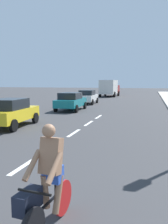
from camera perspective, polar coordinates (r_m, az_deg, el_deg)
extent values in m
plane|color=#38383A|center=(19.77, 5.28, -0.01)|extent=(160.00, 160.00, 0.00)
cube|color=white|center=(7.55, -13.87, -12.18)|extent=(0.16, 1.80, 0.01)
cube|color=white|center=(11.66, -2.45, -5.06)|extent=(0.16, 1.80, 0.01)
cube|color=white|center=(14.34, 1.13, -2.72)|extent=(0.16, 1.80, 0.01)
cube|color=white|center=(17.01, 3.52, -1.16)|extent=(0.16, 1.80, 0.01)
cylinder|color=red|center=(4.74, -5.02, -19.85)|extent=(0.10, 0.66, 0.66)
cube|color=black|center=(4.25, -8.30, -20.59)|extent=(0.11, 0.94, 0.04)
cylinder|color=black|center=(4.31, -6.96, -16.60)|extent=(0.03, 0.03, 0.48)
cube|color=black|center=(3.74, -11.88, -18.39)|extent=(0.56, 0.07, 0.03)
cube|color=#9E7051|center=(4.01, -7.96, -10.34)|extent=(0.36, 0.34, 0.63)
sphere|color=#9E7051|center=(3.85, -8.50, -4.47)|extent=(0.22, 0.22, 0.22)
cube|color=#2D51B7|center=(4.17, -7.52, -14.47)|extent=(0.34, 0.25, 0.28)
cube|color=black|center=(4.08, -13.31, -20.07)|extent=(0.28, 0.54, 0.32)
cylinder|color=#9E7051|center=(4.20, -6.27, -19.03)|extent=(0.14, 0.32, 0.62)
cylinder|color=#9E7051|center=(4.31, -9.28, -18.41)|extent=(0.13, 0.21, 0.63)
cylinder|color=#9E7051|center=(3.74, -7.12, -13.29)|extent=(0.13, 0.49, 0.41)
cylinder|color=#9E7051|center=(3.93, -12.43, -12.37)|extent=(0.13, 0.49, 0.41)
cube|color=gold|center=(13.82, -16.94, -0.54)|extent=(1.84, 3.93, 0.64)
cube|color=black|center=(13.59, -17.43, 1.86)|extent=(1.54, 2.08, 0.56)
cylinder|color=black|center=(15.39, -17.14, -1.17)|extent=(0.22, 0.65, 0.64)
cylinder|color=black|center=(14.67, -11.64, -1.40)|extent=(0.22, 0.65, 0.64)
cylinder|color=black|center=(12.36, -16.58, -3.16)|extent=(0.22, 0.65, 0.64)
cube|color=#14727A|center=(20.89, -3.13, 2.30)|extent=(1.95, 4.35, 0.64)
cube|color=black|center=(20.64, -3.32, 3.91)|extent=(1.66, 2.28, 0.56)
cylinder|color=black|center=(22.58, -4.23, 1.72)|extent=(0.20, 0.65, 0.64)
cylinder|color=black|center=(22.09, 0.22, 1.62)|extent=(0.20, 0.65, 0.64)
cylinder|color=black|center=(19.84, -6.85, 0.92)|extent=(0.20, 0.65, 0.64)
cylinder|color=black|center=(19.28, -1.83, 0.79)|extent=(0.20, 0.65, 0.64)
cube|color=white|center=(27.11, 0.87, 3.44)|extent=(1.83, 4.08, 0.64)
cube|color=black|center=(26.88, 0.78, 4.69)|extent=(1.56, 2.15, 0.56)
cylinder|color=black|center=(28.66, -0.16, 2.91)|extent=(0.20, 0.65, 0.64)
cylinder|color=black|center=(28.30, 3.17, 2.84)|extent=(0.20, 0.65, 0.64)
cylinder|color=black|center=(26.02, -1.63, 2.47)|extent=(0.20, 0.65, 0.64)
cylinder|color=black|center=(25.62, 2.03, 2.39)|extent=(0.20, 0.65, 0.64)
cube|color=maroon|center=(43.23, 6.75, 5.49)|extent=(2.49, 2.43, 1.40)
cube|color=silver|center=(40.30, 5.92, 6.02)|extent=(2.56, 4.25, 2.30)
cylinder|color=black|center=(43.39, 5.14, 4.53)|extent=(0.31, 0.91, 0.90)
cylinder|color=black|center=(42.92, 8.28, 4.45)|extent=(0.31, 0.91, 0.90)
cylinder|color=black|center=(39.60, 3.88, 4.28)|extent=(0.31, 0.91, 0.90)
cylinder|color=black|center=(39.08, 7.30, 4.20)|extent=(0.31, 0.91, 0.90)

